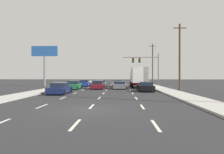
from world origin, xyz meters
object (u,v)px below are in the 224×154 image
car_navy (60,89)px  car_tan (101,83)px  car_gray (120,85)px  car_black (146,87)px  car_green (74,85)px  car_blue (84,83)px  car_maroon (98,85)px  traffic_signal_mast (144,63)px  roadside_billboard (45,57)px  box_truck (139,76)px  utility_pole_mid (180,56)px  car_silver (118,83)px  utility_pole_far (153,63)px

car_navy → car_tan: car_navy is taller
car_gray → car_black: car_black is taller
car_green → car_tan: size_ratio=1.01×
car_blue → car_maroon: 7.73m
car_navy → traffic_signal_mast: bearing=59.6°
car_black → car_tan: bearing=120.7°
traffic_signal_mast → roadside_billboard: size_ratio=0.98×
car_green → box_truck: size_ratio=0.61×
car_maroon → roadside_billboard: (-11.00, 6.61, 5.11)m
utility_pole_mid → car_navy: bearing=-158.1°
car_tan → utility_pole_mid: utility_pole_mid is taller
car_silver → car_blue: bearing=-176.3°
traffic_signal_mast → utility_pole_far: utility_pole_far is taller
car_navy → traffic_signal_mast: (11.95, 20.35, 4.26)m
car_green → traffic_signal_mast: (12.22, 12.32, 4.26)m
car_gray → utility_pole_mid: (8.56, -2.39, 4.33)m
utility_pole_far → car_maroon: bearing=-122.2°
car_gray → roadside_billboard: roadside_billboard is taller
car_blue → car_gray: car_blue is taller
car_silver → car_gray: bearing=-87.3°
car_green → car_maroon: 3.72m
car_navy → car_silver: size_ratio=1.00×
traffic_signal_mast → utility_pole_mid: bearing=-76.4°
car_tan → utility_pole_far: utility_pole_far is taller
car_navy → utility_pole_mid: (15.37, 6.18, 4.28)m
car_blue → car_tan: size_ratio=0.99×
car_blue → car_silver: car_blue is taller
car_green → roadside_billboard: bearing=135.6°
car_green → car_navy: bearing=-88.1°
car_gray → utility_pole_mid: 9.88m
car_tan → box_truck: 8.13m
car_tan → traffic_signal_mast: size_ratio=0.62×
car_gray → traffic_signal_mast: (5.14, 11.77, 4.31)m
car_green → car_maroon: (3.67, 0.57, 0.01)m
car_tan → car_maroon: 7.19m
car_black → utility_pole_mid: utility_pole_mid is taller
car_blue → car_maroon: (3.45, -6.91, 0.03)m
roadside_billboard → car_gray: bearing=-24.7°
car_green → car_tan: 8.48m
car_green → car_tan: (3.44, 7.75, -0.03)m
roadside_billboard → box_truck: bearing=-11.4°
roadside_billboard → car_silver: bearing=2.9°
box_truck → utility_pole_mid: (5.32, -5.47, 2.92)m
car_blue → car_silver: bearing=3.7°
car_gray → traffic_signal_mast: bearing=66.4°
car_navy → car_gray: (6.81, 8.58, -0.04)m
car_maroon → car_black: (6.84, -4.74, -0.01)m
car_maroon → box_truck: bearing=24.8°
car_blue → box_truck: size_ratio=0.59×
car_navy → utility_pole_far: size_ratio=0.46×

